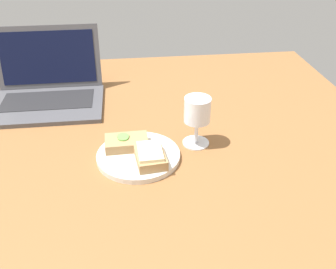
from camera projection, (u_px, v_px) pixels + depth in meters
The scene contains 6 objects.
wooden_table at pixel (144, 160), 97.84cm from camera, with size 140.00×140.00×3.00cm, color brown.
plate at pixel (138, 156), 95.46cm from camera, with size 21.27×21.27×1.40cm, color silver.
sandwich_with_cheese at pixel (150, 156), 91.59cm from camera, with size 7.98×10.76×3.35cm.
sandwich_with_cucumber at pixel (127, 142), 97.04cm from camera, with size 11.25×7.17×2.94cm.
wine_glass at pixel (197, 113), 96.52cm from camera, with size 7.17×7.17×13.66cm.
laptop at pixel (47, 88), 120.81cm from camera, with size 34.91×28.90×21.62cm.
Camera 1 is at (-3.26, -79.34, 59.37)cm, focal length 40.00 mm.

